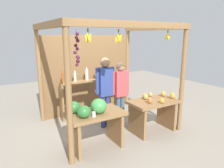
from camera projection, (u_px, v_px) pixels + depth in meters
ground_plane at (108, 125)px, 5.11m from camera, size 12.00×12.00×0.00m
market_stall at (98, 65)px, 5.17m from camera, size 2.73×2.26×2.40m
fruit_counter_left at (93, 118)px, 3.90m from camera, size 1.10×0.65×1.02m
fruit_counter_right at (153, 109)px, 4.68m from camera, size 1.10×0.64×0.88m
bottle_shelf_unit at (92, 87)px, 5.60m from camera, size 1.75×0.22×1.35m
vendor_man at (105, 86)px, 4.78m from camera, size 0.48×0.23×1.67m
vendor_woman at (120, 88)px, 4.97m from camera, size 0.48×0.21×1.54m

